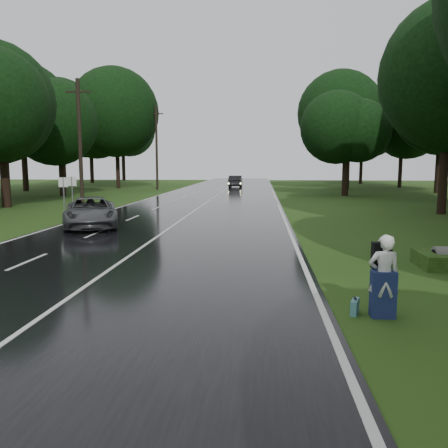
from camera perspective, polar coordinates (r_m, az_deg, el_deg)
The scene contains 17 objects.
ground at distance 12.91m, azimuth -15.80°, elevation -6.86°, with size 160.00×160.00×0.00m, color #294815.
road at distance 32.17m, azimuth -3.30°, elevation 1.94°, with size 12.00×140.00×0.04m, color black.
lane_center at distance 32.16m, azimuth -3.30°, elevation 1.98°, with size 0.12×140.00×0.01m, color silver.
grey_car at distance 23.51m, azimuth -16.42°, elevation 1.44°, with size 2.45×5.32×1.48m, color #46484A.
far_car at distance 62.15m, azimuth 1.46°, elevation 5.39°, with size 1.68×4.82×1.59m, color black.
hitchhiker at distance 9.93m, azimuth 19.43°, elevation -6.54°, with size 0.63×0.57×1.74m.
suitcase at distance 10.11m, azimuth 16.15°, elevation -9.97°, with size 0.13×0.44×0.32m, color teal.
utility_pole_mid at distance 34.54m, azimuth -17.37°, elevation 1.96°, with size 1.80×0.28×9.14m, color black, non-canonical shape.
utility_pole_far at distance 57.39m, azimuth -8.38°, elevation 4.30°, with size 1.80×0.28×10.32m, color black, non-canonical shape.
road_sign_a at distance 28.61m, azimuth -19.39°, elevation 0.78°, with size 0.57×0.10×2.38m, color white, non-canonical shape.
road_sign_b at distance 29.71m, azimuth -18.44°, elevation 1.06°, with size 0.57×0.10×2.39m, color white, non-canonical shape.
tree_left_d at distance 37.04m, azimuth -25.65°, elevation 1.91°, with size 8.16×8.16×12.76m, color black, non-canonical shape.
tree_left_e at distance 48.15m, azimuth -19.59°, elevation 3.34°, with size 7.74×7.74×12.10m, color black, non-canonical shape.
tree_left_f at distance 61.33m, azimuth -13.14°, elevation 4.39°, with size 10.47×10.47×16.36m, color black, non-canonical shape.
tree_right_d at distance 32.08m, azimuth 25.64°, elevation 1.16°, with size 9.63×9.63×15.04m, color black, non-canonical shape.
tree_right_e at distance 47.31m, azimuth 14.95°, elevation 3.46°, with size 7.77×7.77×12.14m, color black, non-canonical shape.
tree_right_f at distance 60.00m, azimuth 15.17°, elevation 4.26°, with size 10.60×10.60×16.56m, color black, non-canonical shape.
Camera 1 is at (4.47, -11.70, 3.14)m, focal length 36.32 mm.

